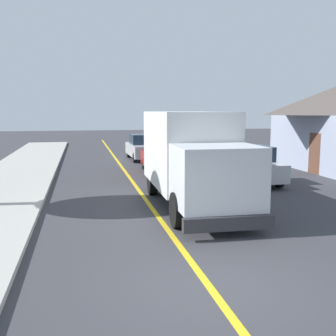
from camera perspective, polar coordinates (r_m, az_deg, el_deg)
name	(u,v)px	position (r m, az deg, el deg)	size (l,w,h in m)	color
ground_plane	(208,285)	(7.91, 5.67, -16.13)	(120.00, 120.00, 0.00)	#38383D
centre_line_yellow	(136,187)	(17.30, -4.52, -2.65)	(0.16, 56.00, 0.01)	gold
box_truck	(192,154)	(13.72, 3.37, 1.96)	(2.54, 7.23, 3.20)	silver
parked_car_near	(162,158)	(21.11, -0.82, 1.50)	(1.94, 4.46, 1.67)	maroon
parked_car_mid	(143,148)	(26.75, -3.52, 2.89)	(1.91, 4.44, 1.67)	#B7B7BC
parked_van_across	(250,165)	(18.60, 11.53, 0.42)	(1.96, 4.46, 1.67)	#B7B7BC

